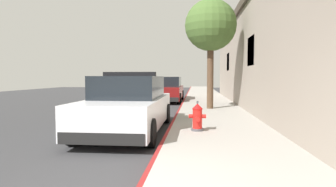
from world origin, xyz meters
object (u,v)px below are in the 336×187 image
Objects in this scene: fire_hydrant at (197,117)px; street_tree at (211,26)px; police_cruiser at (129,105)px; parked_car_silver_ahead at (167,90)px.

fire_hydrant is 0.16× the size of street_tree.
police_cruiser is 6.37× the size of fire_hydrant.
street_tree reaches higher than police_cruiser.
street_tree is (2.48, 4.78, 3.00)m from police_cruiser.
street_tree is at bearing 62.56° from police_cruiser.
fire_hydrant is at bearing -15.81° from police_cruiser.
police_cruiser reaches higher than parked_car_silver_ahead.
police_cruiser is 1.00× the size of parked_car_silver_ahead.
parked_car_silver_ahead is at bearing 114.72° from street_tree.
parked_car_silver_ahead is 10.74m from fire_hydrant.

